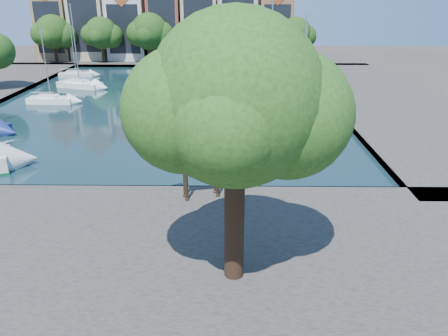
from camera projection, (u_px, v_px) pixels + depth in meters
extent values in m
plane|color=#38332B|center=(111.00, 192.00, 26.81)|extent=(160.00, 160.00, 0.00)
cube|color=black|center=(165.00, 101.00, 49.06)|extent=(38.00, 50.00, 0.08)
cube|color=#46423C|center=(72.00, 252.00, 20.23)|extent=(50.00, 14.00, 0.50)
cube|color=#46423C|center=(190.00, 59.00, 78.67)|extent=(60.00, 16.00, 0.50)
cube|color=#46423C|center=(388.00, 100.00, 48.66)|extent=(14.00, 52.00, 0.50)
cylinder|color=#332114|center=(234.00, 216.00, 17.15)|extent=(0.80, 0.80, 5.50)
sphere|color=#1F4212|center=(236.00, 99.00, 15.41)|extent=(6.40, 6.40, 6.40)
sphere|color=#1F4212|center=(288.00, 114.00, 15.90)|extent=(4.80, 4.80, 4.80)
sphere|color=#1F4212|center=(185.00, 110.00, 15.18)|extent=(4.48, 4.48, 4.48)
cube|color=#8F6E4E|center=(59.00, 26.00, 76.82)|extent=(5.39, 9.00, 11.00)
cube|color=black|center=(49.00, 28.00, 72.66)|extent=(4.40, 0.05, 8.25)
cube|color=#BEAF92|center=(92.00, 21.00, 76.46)|extent=(5.88, 9.00, 12.50)
cube|color=black|center=(84.00, 23.00, 72.31)|extent=(4.80, 0.05, 9.38)
cube|color=silver|center=(129.00, 27.00, 76.75)|extent=(6.37, 9.00, 10.50)
cube|color=black|center=(124.00, 29.00, 72.60)|extent=(5.20, 0.05, 7.88)
cube|color=brown|center=(166.00, 20.00, 76.20)|extent=(5.39, 9.00, 13.00)
cube|color=black|center=(162.00, 21.00, 72.04)|extent=(4.40, 0.05, 9.75)
cube|color=tan|center=(200.00, 24.00, 76.40)|extent=(5.88, 9.00, 11.50)
cube|color=black|center=(198.00, 26.00, 72.25)|extent=(4.80, 0.05, 8.62)
cube|color=#BEB3A2|center=(237.00, 23.00, 76.23)|extent=(6.37, 9.00, 12.00)
cube|color=black|center=(238.00, 25.00, 72.07)|extent=(5.20, 0.05, 9.00)
cube|color=brown|center=(274.00, 27.00, 76.42)|extent=(5.39, 9.00, 10.50)
cube|color=black|center=(277.00, 29.00, 72.27)|extent=(4.40, 0.05, 7.88)
cylinder|color=#332114|center=(56.00, 52.00, 73.16)|extent=(0.50, 0.50, 3.20)
sphere|color=#173A10|center=(53.00, 32.00, 71.94)|extent=(5.60, 5.60, 5.60)
sphere|color=#173A10|center=(64.00, 35.00, 72.40)|extent=(4.20, 4.20, 4.20)
sphere|color=#173A10|center=(43.00, 34.00, 71.69)|extent=(3.92, 3.92, 3.92)
cylinder|color=#332114|center=(103.00, 53.00, 73.06)|extent=(0.50, 0.50, 3.20)
sphere|color=#173A10|center=(101.00, 33.00, 71.88)|extent=(5.20, 5.20, 5.20)
sphere|color=#173A10|center=(111.00, 36.00, 72.33)|extent=(3.90, 3.90, 3.90)
sphere|color=#173A10|center=(92.00, 35.00, 71.62)|extent=(3.64, 3.64, 3.64)
cylinder|color=#332114|center=(151.00, 53.00, 72.95)|extent=(0.50, 0.50, 3.20)
sphere|color=#173A10|center=(149.00, 31.00, 71.68)|extent=(6.00, 6.00, 6.00)
sphere|color=#173A10|center=(161.00, 35.00, 72.16)|extent=(4.50, 4.50, 4.50)
sphere|color=#173A10|center=(139.00, 34.00, 71.45)|extent=(4.20, 4.20, 4.20)
cylinder|color=#332114|center=(199.00, 53.00, 72.85)|extent=(0.50, 0.50, 3.20)
sphere|color=#173A10|center=(198.00, 33.00, 71.65)|extent=(5.40, 5.40, 5.40)
sphere|color=#173A10|center=(208.00, 36.00, 72.11)|extent=(4.05, 4.05, 4.05)
sphere|color=#173A10|center=(189.00, 35.00, 71.40)|extent=(3.78, 3.78, 3.78)
cylinder|color=#332114|center=(246.00, 53.00, 72.75)|extent=(0.50, 0.50, 3.20)
sphere|color=#173A10|center=(247.00, 32.00, 71.50)|extent=(5.80, 5.80, 5.80)
sphere|color=#173A10|center=(257.00, 35.00, 71.97)|extent=(4.35, 4.35, 4.35)
sphere|color=#173A10|center=(237.00, 34.00, 71.26)|extent=(4.06, 4.06, 4.06)
cylinder|color=#332114|center=(294.00, 53.00, 72.64)|extent=(0.50, 0.50, 3.20)
sphere|color=#173A10|center=(296.00, 33.00, 71.46)|extent=(5.20, 5.20, 5.20)
sphere|color=#173A10|center=(305.00, 36.00, 71.92)|extent=(3.90, 3.90, 3.90)
sphere|color=#173A10|center=(287.00, 35.00, 71.21)|extent=(3.64, 3.64, 3.64)
cylinder|color=#322719|center=(186.00, 181.00, 24.23)|extent=(0.18, 0.18, 2.38)
cylinder|color=#322719|center=(184.00, 178.00, 24.67)|extent=(0.18, 0.18, 2.38)
cylinder|color=#322719|center=(218.00, 177.00, 24.73)|extent=(0.18, 0.18, 2.38)
cylinder|color=#322719|center=(215.00, 174.00, 25.17)|extent=(0.18, 0.18, 2.38)
cube|color=#322719|center=(202.00, 151.00, 24.12)|extent=(2.39, 1.31, 1.39)
cylinder|color=#322719|center=(170.00, 127.00, 23.08)|extent=(1.55, 0.80, 2.46)
cube|color=#322719|center=(153.00, 105.00, 22.40)|extent=(0.69, 0.40, 0.38)
cube|color=white|center=(51.00, 99.00, 48.09)|extent=(5.01, 1.94, 0.81)
cube|color=white|center=(51.00, 97.00, 47.99)|extent=(2.21, 1.30, 0.45)
cylinder|color=#B2B2B7|center=(45.00, 61.00, 46.54)|extent=(0.11, 0.11, 7.84)
cube|color=white|center=(80.00, 84.00, 55.96)|extent=(6.16, 3.88, 0.90)
cube|color=white|center=(80.00, 82.00, 55.85)|extent=(2.87, 2.20, 0.50)
cylinder|color=#B2B2B7|center=(75.00, 44.00, 54.10)|extent=(0.12, 0.12, 9.47)
cube|color=silver|center=(76.00, 74.00, 63.12)|extent=(4.96, 2.43, 0.79)
cube|color=silver|center=(76.00, 72.00, 63.02)|extent=(2.24, 1.49, 0.44)
cylinder|color=#B2B2B7|center=(72.00, 44.00, 61.53)|extent=(0.11, 0.11, 8.08)
cube|color=silver|center=(299.00, 144.00, 33.82)|extent=(5.40, 2.87, 0.87)
cube|color=silver|center=(300.00, 140.00, 33.71)|extent=(2.47, 1.72, 0.48)
cylinder|color=#B2B2B7|center=(303.00, 86.00, 32.13)|extent=(0.12, 0.12, 8.56)
cube|color=navy|center=(300.00, 123.00, 39.17)|extent=(6.46, 3.42, 0.86)
cube|color=navy|center=(300.00, 120.00, 39.06)|extent=(2.95, 2.05, 0.48)
cylinder|color=#B2B2B7|center=(303.00, 70.00, 37.40)|extent=(0.12, 0.12, 9.02)
cube|color=silver|center=(269.00, 91.00, 51.94)|extent=(7.03, 4.25, 1.01)
cube|color=silver|center=(270.00, 88.00, 51.82)|extent=(3.26, 2.44, 0.56)
cylinder|color=#B2B2B7|center=(271.00, 45.00, 49.98)|extent=(0.13, 0.13, 9.98)
cube|color=silver|center=(261.00, 71.00, 65.27)|extent=(4.72, 1.76, 0.92)
cube|color=silver|center=(262.00, 69.00, 65.16)|extent=(2.07, 1.20, 0.51)
cylinder|color=#B2B2B7|center=(263.00, 38.00, 63.50)|extent=(0.12, 0.12, 8.96)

